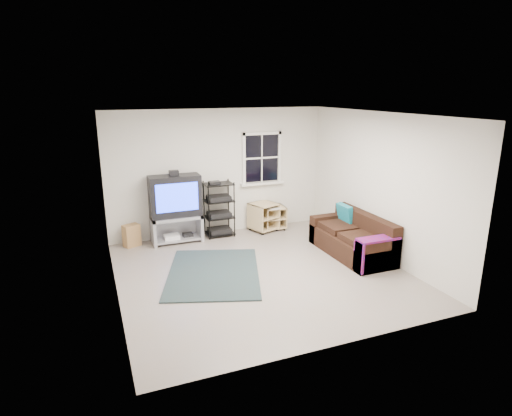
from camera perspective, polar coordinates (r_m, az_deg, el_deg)
name	(u,v)px	position (r m, az deg, el deg)	size (l,w,h in m)	color
room	(262,161)	(9.21, 0.77, 6.24)	(4.60, 4.62, 4.60)	gray
tv_unit	(175,203)	(8.58, -10.70, 0.63)	(0.99, 0.50, 1.46)	#A1A1A9
av_rack	(219,212)	(8.90, -4.94, -0.58)	(0.58, 0.42, 1.16)	black
side_table_left	(262,216)	(9.26, 0.84, -1.03)	(0.65, 0.65, 0.61)	tan
side_table_right	(274,216)	(9.38, 2.35, -1.02)	(0.49, 0.50, 0.52)	tan
sofa	(353,239)	(8.13, 12.84, -4.09)	(0.80, 1.81, 0.83)	black
shag_rug	(214,273)	(7.27, -5.66, -8.56)	(1.48, 2.04, 0.02)	#321E16
paper_bag	(132,235)	(8.69, -16.25, -3.53)	(0.31, 0.20, 0.44)	olive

